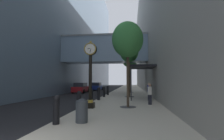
{
  "coord_description": "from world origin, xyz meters",
  "views": [
    {
      "loc": [
        3.46,
        -4.06,
        1.9
      ],
      "look_at": [
        0.86,
        18.03,
        3.39
      ],
      "focal_mm": 26.96,
      "sensor_mm": 36.0,
      "label": 1
    }
  ],
  "objects_px": {
    "bollard_nearest": "(56,109)",
    "trash_bin": "(82,110)",
    "car_red_near": "(81,88)",
    "car_blue_mid": "(96,87)",
    "bollard_fifth": "(104,91)",
    "street_tree_near": "(128,40)",
    "street_tree_mid_far": "(130,58)",
    "pedestrian_by_clock": "(150,94)",
    "street_tree_mid_near": "(129,52)",
    "bollard_third": "(91,96)",
    "bollard_fourth": "(99,93)",
    "pedestrian_walking": "(149,91)",
    "bollard_second": "(79,101)",
    "bollard_sixth": "(108,90)",
    "street_clock": "(90,71)"
  },
  "relations": [
    {
      "from": "bollard_fourth",
      "to": "bollard_sixth",
      "type": "relative_size",
      "value": 1.0
    },
    {
      "from": "bollard_third",
      "to": "bollard_fourth",
      "type": "xyz_separation_m",
      "value": [
        0.0,
        2.99,
        0.0
      ]
    },
    {
      "from": "bollard_nearest",
      "to": "street_tree_near",
      "type": "height_order",
      "value": "street_tree_near"
    },
    {
      "from": "street_clock",
      "to": "street_tree_near",
      "type": "bearing_deg",
      "value": 15.32
    },
    {
      "from": "bollard_nearest",
      "to": "trash_bin",
      "type": "relative_size",
      "value": 1.14
    },
    {
      "from": "pedestrian_walking",
      "to": "car_red_near",
      "type": "height_order",
      "value": "pedestrian_walking"
    },
    {
      "from": "bollard_fifth",
      "to": "street_tree_near",
      "type": "relative_size",
      "value": 0.2
    },
    {
      "from": "street_tree_mid_far",
      "to": "street_tree_near",
      "type": "bearing_deg",
      "value": -90.0
    },
    {
      "from": "bollard_nearest",
      "to": "car_blue_mid",
      "type": "xyz_separation_m",
      "value": [
        -4.19,
        27.63,
        0.04
      ]
    },
    {
      "from": "bollard_nearest",
      "to": "pedestrian_by_clock",
      "type": "xyz_separation_m",
      "value": [
        4.46,
        6.37,
        0.2
      ]
    },
    {
      "from": "bollard_sixth",
      "to": "car_blue_mid",
      "type": "height_order",
      "value": "car_blue_mid"
    },
    {
      "from": "pedestrian_by_clock",
      "to": "car_blue_mid",
      "type": "height_order",
      "value": "pedestrian_by_clock"
    },
    {
      "from": "car_red_near",
      "to": "bollard_second",
      "type": "bearing_deg",
      "value": -73.16
    },
    {
      "from": "car_red_near",
      "to": "bollard_sixth",
      "type": "bearing_deg",
      "value": -44.77
    },
    {
      "from": "bollard_third",
      "to": "car_blue_mid",
      "type": "relative_size",
      "value": 0.28
    },
    {
      "from": "bollard_second",
      "to": "pedestrian_walking",
      "type": "height_order",
      "value": "pedestrian_walking"
    },
    {
      "from": "street_tree_mid_near",
      "to": "pedestrian_by_clock",
      "type": "bearing_deg",
      "value": -75.33
    },
    {
      "from": "street_tree_mid_far",
      "to": "trash_bin",
      "type": "bearing_deg",
      "value": -95.41
    },
    {
      "from": "street_tree_mid_far",
      "to": "pedestrian_walking",
      "type": "relative_size",
      "value": 4.36
    },
    {
      "from": "car_red_near",
      "to": "car_blue_mid",
      "type": "bearing_deg",
      "value": 82.49
    },
    {
      "from": "bollard_nearest",
      "to": "pedestrian_by_clock",
      "type": "bearing_deg",
      "value": 54.98
    },
    {
      "from": "street_clock",
      "to": "bollard_third",
      "type": "height_order",
      "value": "street_clock"
    },
    {
      "from": "street_tree_mid_far",
      "to": "pedestrian_by_clock",
      "type": "relative_size",
      "value": 4.53
    },
    {
      "from": "car_blue_mid",
      "to": "street_tree_mid_far",
      "type": "bearing_deg",
      "value": -46.54
    },
    {
      "from": "street_tree_near",
      "to": "street_tree_mid_far",
      "type": "height_order",
      "value": "street_tree_mid_far"
    },
    {
      "from": "bollard_fifth",
      "to": "street_tree_near",
      "type": "height_order",
      "value": "street_tree_near"
    },
    {
      "from": "street_tree_near",
      "to": "car_blue_mid",
      "type": "bearing_deg",
      "value": 107.2
    },
    {
      "from": "bollard_nearest",
      "to": "street_tree_near",
      "type": "bearing_deg",
      "value": 60.17
    },
    {
      "from": "bollard_second",
      "to": "bollard_third",
      "type": "bearing_deg",
      "value": 90.0
    },
    {
      "from": "trash_bin",
      "to": "bollard_second",
      "type": "bearing_deg",
      "value": 110.43
    },
    {
      "from": "bollard_third",
      "to": "car_blue_mid",
      "type": "bearing_deg",
      "value": 100.95
    },
    {
      "from": "bollard_sixth",
      "to": "bollard_fifth",
      "type": "bearing_deg",
      "value": -90.0
    },
    {
      "from": "bollard_second",
      "to": "street_tree_near",
      "type": "distance_m",
      "value": 5.29
    },
    {
      "from": "bollard_fourth",
      "to": "bollard_fifth",
      "type": "height_order",
      "value": "same"
    },
    {
      "from": "street_tree_near",
      "to": "street_tree_mid_near",
      "type": "relative_size",
      "value": 0.93
    },
    {
      "from": "pedestrian_by_clock",
      "to": "car_blue_mid",
      "type": "xyz_separation_m",
      "value": [
        -8.65,
        21.27,
        -0.16
      ]
    },
    {
      "from": "car_red_near",
      "to": "street_clock",
      "type": "bearing_deg",
      "value": -70.75
    },
    {
      "from": "bollard_fourth",
      "to": "bollard_sixth",
      "type": "bearing_deg",
      "value": 90.0
    },
    {
      "from": "bollard_fifth",
      "to": "street_tree_mid_far",
      "type": "bearing_deg",
      "value": 71.03
    },
    {
      "from": "street_clock",
      "to": "car_red_near",
      "type": "height_order",
      "value": "street_clock"
    },
    {
      "from": "street_tree_near",
      "to": "street_tree_mid_near",
      "type": "height_order",
      "value": "street_tree_mid_near"
    },
    {
      "from": "bollard_nearest",
      "to": "trash_bin",
      "type": "distance_m",
      "value": 1.05
    },
    {
      "from": "trash_bin",
      "to": "pedestrian_by_clock",
      "type": "bearing_deg",
      "value": 59.49
    },
    {
      "from": "street_clock",
      "to": "car_blue_mid",
      "type": "xyz_separation_m",
      "value": [
        -4.54,
        23.37,
        -1.81
      ]
    },
    {
      "from": "street_tree_mid_near",
      "to": "pedestrian_walking",
      "type": "height_order",
      "value": "street_tree_mid_near"
    },
    {
      "from": "bollard_fourth",
      "to": "street_tree_near",
      "type": "relative_size",
      "value": 0.2
    },
    {
      "from": "trash_bin",
      "to": "car_red_near",
      "type": "relative_size",
      "value": 0.23
    },
    {
      "from": "street_tree_mid_near",
      "to": "bollard_third",
      "type": "bearing_deg",
      "value": -113.26
    },
    {
      "from": "bollard_fifth",
      "to": "bollard_sixth",
      "type": "xyz_separation_m",
      "value": [
        0.0,
        2.99,
        0.0
      ]
    },
    {
      "from": "street_tree_near",
      "to": "car_blue_mid",
      "type": "xyz_separation_m",
      "value": [
        -7.02,
        22.69,
        -3.99
      ]
    }
  ]
}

